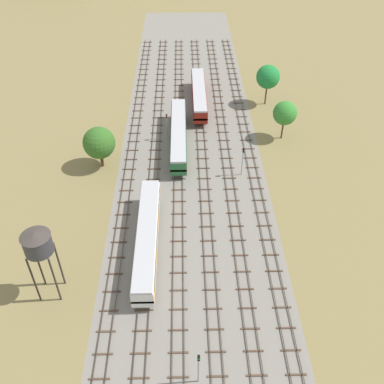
# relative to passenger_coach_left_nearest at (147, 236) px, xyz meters

# --- Properties ---
(ground_plane) EXTENTS (480.00, 480.00, 0.00)m
(ground_plane) POSITION_rel_passenger_coach_left_nearest_xyz_m (6.68, 16.88, -2.61)
(ground_plane) COLOR olive
(ballast_bed) EXTENTS (26.27, 176.00, 0.01)m
(ballast_bed) POSITION_rel_passenger_coach_left_nearest_xyz_m (6.68, 16.88, -2.61)
(ballast_bed) COLOR gray
(ballast_bed) RESTS_ON ground
(track_far_left) EXTENTS (2.40, 126.00, 0.29)m
(track_far_left) POSITION_rel_passenger_coach_left_nearest_xyz_m (-4.45, 17.88, -2.48)
(track_far_left) COLOR #47382D
(track_far_left) RESTS_ON ground
(track_left) EXTENTS (2.40, 126.00, 0.29)m
(track_left) POSITION_rel_passenger_coach_left_nearest_xyz_m (0.00, 17.88, -2.48)
(track_left) COLOR #47382D
(track_left) RESTS_ON ground
(track_centre_left) EXTENTS (2.40, 126.00, 0.29)m
(track_centre_left) POSITION_rel_passenger_coach_left_nearest_xyz_m (4.45, 17.88, -2.48)
(track_centre_left) COLOR #47382D
(track_centre_left) RESTS_ON ground
(track_centre) EXTENTS (2.40, 126.00, 0.29)m
(track_centre) POSITION_rel_passenger_coach_left_nearest_xyz_m (8.91, 17.88, -2.48)
(track_centre) COLOR #47382D
(track_centre) RESTS_ON ground
(track_centre_right) EXTENTS (2.40, 126.00, 0.29)m
(track_centre_right) POSITION_rel_passenger_coach_left_nearest_xyz_m (13.36, 17.88, -2.48)
(track_centre_right) COLOR #47382D
(track_centre_right) RESTS_ON ground
(track_right) EXTENTS (2.40, 126.00, 0.29)m
(track_right) POSITION_rel_passenger_coach_left_nearest_xyz_m (17.82, 17.88, -2.48)
(track_right) COLOR #47382D
(track_right) RESTS_ON ground
(passenger_coach_left_nearest) EXTENTS (2.96, 22.00, 3.80)m
(passenger_coach_left_nearest) POSITION_rel_passenger_coach_left_nearest_xyz_m (0.00, 0.00, 0.00)
(passenger_coach_left_nearest) COLOR white
(passenger_coach_left_nearest) RESTS_ON ground
(passenger_coach_centre_left_near) EXTENTS (2.96, 22.00, 3.80)m
(passenger_coach_centre_left_near) POSITION_rel_passenger_coach_left_nearest_xyz_m (4.45, 26.93, 0.00)
(passenger_coach_centre_left_near) COLOR #286638
(passenger_coach_centre_left_near) RESTS_ON ground
(diesel_railcar_centre_mid) EXTENTS (2.96, 20.50, 3.80)m
(diesel_railcar_centre_mid) POSITION_rel_passenger_coach_left_nearest_xyz_m (8.91, 42.79, -0.02)
(diesel_railcar_centre_mid) COLOR maroon
(diesel_railcar_centre_mid) RESTS_ON ground
(water_tower) EXTENTS (3.70, 3.70, 11.03)m
(water_tower) POSITION_rel_passenger_coach_left_nearest_xyz_m (-12.31, -7.34, 6.66)
(water_tower) COLOR #2D2826
(water_tower) RESTS_ON ground
(signal_post_nearest) EXTENTS (0.28, 0.47, 5.73)m
(signal_post_nearest) POSITION_rel_passenger_coach_left_nearest_xyz_m (2.23, 29.25, 1.01)
(signal_post_nearest) COLOR gray
(signal_post_nearest) RESTS_ON ground
(signal_post_near) EXTENTS (0.28, 0.47, 5.85)m
(signal_post_near) POSITION_rel_passenger_coach_left_nearest_xyz_m (15.59, 17.39, 1.07)
(signal_post_near) COLOR gray
(signal_post_near) RESTS_ON ground
(signal_post_mid) EXTENTS (0.28, 0.47, 5.85)m
(signal_post_mid) POSITION_rel_passenger_coach_left_nearest_xyz_m (6.68, -20.14, 1.07)
(signal_post_mid) COLOR gray
(signal_post_mid) RESTS_ON ground
(lineside_tree_0) EXTENTS (5.70, 5.70, 7.84)m
(lineside_tree_0) POSITION_rel_passenger_coach_left_nearest_xyz_m (-9.43, 20.63, 2.36)
(lineside_tree_0) COLOR #4C331E
(lineside_tree_0) RESTS_ON ground
(lineside_tree_1) EXTENTS (4.60, 4.60, 7.90)m
(lineside_tree_1) POSITION_rel_passenger_coach_left_nearest_xyz_m (24.83, 29.14, 2.97)
(lineside_tree_1) COLOR #4C331E
(lineside_tree_1) RESTS_ON ground
(lineside_tree_2) EXTENTS (5.06, 5.06, 8.99)m
(lineside_tree_2) POSITION_rel_passenger_coach_left_nearest_xyz_m (23.65, 43.00, 3.82)
(lineside_tree_2) COLOR #4C331E
(lineside_tree_2) RESTS_ON ground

